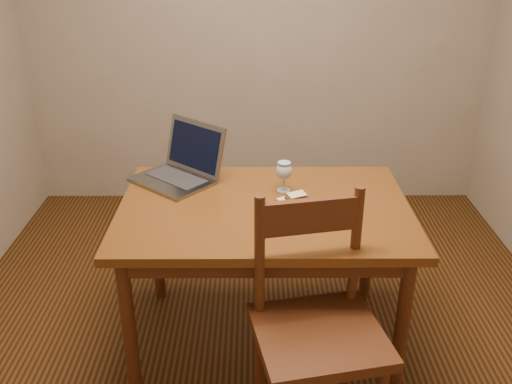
{
  "coord_description": "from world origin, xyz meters",
  "views": [
    {
      "loc": [
        -0.03,
        -2.34,
        1.88
      ],
      "look_at": [
        -0.02,
        -0.04,
        0.8
      ],
      "focal_mm": 40.0,
      "sensor_mm": 36.0,
      "label": 1
    }
  ],
  "objects_px": {
    "milk_glass": "(284,177)",
    "laptop": "(183,165)",
    "chair": "(318,317)",
    "plate": "(296,207)",
    "table": "(264,222)"
  },
  "relations": [
    {
      "from": "milk_glass",
      "to": "laptop",
      "type": "xyz_separation_m",
      "value": [
        -0.49,
        0.16,
        -0.0
      ]
    },
    {
      "from": "chair",
      "to": "milk_glass",
      "type": "bearing_deg",
      "value": 86.35
    },
    {
      "from": "plate",
      "to": "table",
      "type": "bearing_deg",
      "value": 167.82
    },
    {
      "from": "laptop",
      "to": "table",
      "type": "bearing_deg",
      "value": 3.22
    },
    {
      "from": "milk_glass",
      "to": "laptop",
      "type": "bearing_deg",
      "value": 162.42
    },
    {
      "from": "plate",
      "to": "milk_glass",
      "type": "height_order",
      "value": "milk_glass"
    },
    {
      "from": "table",
      "to": "laptop",
      "type": "bearing_deg",
      "value": 142.09
    },
    {
      "from": "table",
      "to": "chair",
      "type": "distance_m",
      "value": 0.59
    },
    {
      "from": "plate",
      "to": "chair",
      "type": "bearing_deg",
      "value": -84.52
    },
    {
      "from": "plate",
      "to": "milk_glass",
      "type": "bearing_deg",
      "value": 104.49
    },
    {
      "from": "chair",
      "to": "milk_glass",
      "type": "height_order",
      "value": "chair"
    },
    {
      "from": "table",
      "to": "milk_glass",
      "type": "xyz_separation_m",
      "value": [
        0.09,
        0.15,
        0.16
      ]
    },
    {
      "from": "chair",
      "to": "plate",
      "type": "xyz_separation_m",
      "value": [
        -0.05,
        0.52,
        0.2
      ]
    },
    {
      "from": "table",
      "to": "chair",
      "type": "xyz_separation_m",
      "value": [
        0.19,
        -0.55,
        -0.11
      ]
    },
    {
      "from": "table",
      "to": "plate",
      "type": "relative_size",
      "value": 6.77
    }
  ]
}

